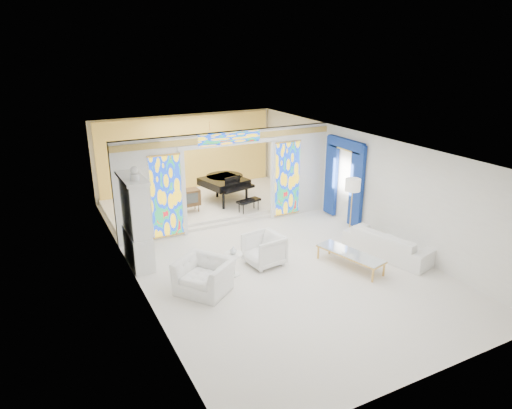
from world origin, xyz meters
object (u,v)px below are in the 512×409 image
sofa (389,243)px  grand_piano (225,181)px  china_cabinet (136,222)px  coffee_table (350,254)px  armchair_right (264,250)px  tv_console (189,197)px  armchair_left (204,276)px

sofa → grand_piano: grand_piano is taller
china_cabinet → sofa: size_ratio=1.12×
coffee_table → china_cabinet: bearing=150.8°
china_cabinet → grand_piano: bearing=40.2°
armchair_right → tv_console: size_ratio=1.20×
armchair_left → china_cabinet: bearing=168.4°
china_cabinet → armchair_left: bearing=-64.1°
armchair_left → coffee_table: armchair_left is taller
armchair_left → tv_console: size_ratio=1.57×
sofa → coffee_table: (-1.38, -0.09, 0.02)m
china_cabinet → grand_piano: 5.10m
coffee_table → grand_piano: size_ratio=0.70×
armchair_left → tv_console: tv_console is taller
coffee_table → armchair_left: bearing=171.2°
armchair_left → coffee_table: (3.77, -0.58, -0.01)m
china_cabinet → coffee_table: 5.54m
grand_piano → coffee_table: bearing=-94.7°
grand_piano → china_cabinet: bearing=-153.0°
armchair_right → coffee_table: armchair_right is taller
armchair_left → grand_piano: size_ratio=0.43×
sofa → armchair_left: bearing=70.0°
armchair_right → coffee_table: bearing=51.7°
sofa → tv_console: bearing=21.5°
china_cabinet → tv_console: size_ratio=3.56×
armchair_left → coffee_table: bearing=43.7°
china_cabinet → sofa: (6.17, -2.58, -0.81)m
armchair_left → armchair_right: bearing=69.6°
china_cabinet → tv_console: 3.60m
grand_piano → sofa: bearing=-82.0°
armchair_right → china_cabinet: bearing=-124.4°
armchair_right → tv_console: tv_console is taller
armchair_right → sofa: 3.45m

